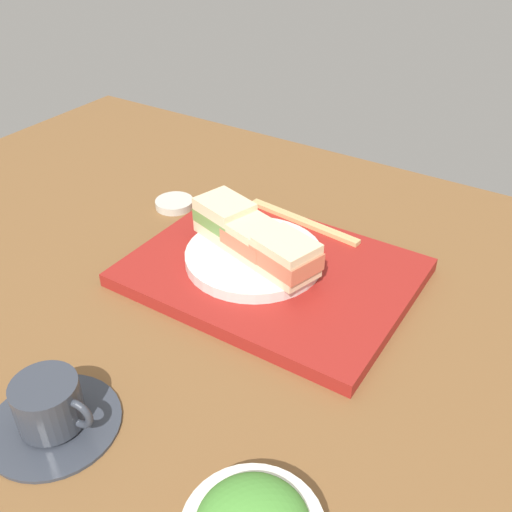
{
  "coord_description": "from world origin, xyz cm",
  "views": [
    {
      "loc": [
        -40.36,
        52.2,
        50.29
      ],
      "look_at": [
        -4.8,
        -3.28,
        5.0
      ],
      "focal_mm": 40.88,
      "sensor_mm": 36.0,
      "label": 1
    }
  ],
  "objects_px": {
    "chopsticks_pair": "(303,222)",
    "sandwich_middle": "(254,238)",
    "coffee_cup": "(48,408)",
    "sandwich_far": "(225,218)",
    "small_sauce_dish": "(174,204)",
    "sandwich_plate": "(254,257)",
    "sandwich_near": "(286,257)"
  },
  "relations": [
    {
      "from": "sandwich_middle",
      "to": "sandwich_far",
      "type": "height_order",
      "value": "sandwich_far"
    },
    {
      "from": "sandwich_far",
      "to": "chopsticks_pair",
      "type": "relative_size",
      "value": 0.46
    },
    {
      "from": "chopsticks_pair",
      "to": "small_sauce_dish",
      "type": "relative_size",
      "value": 3.1
    },
    {
      "from": "sandwich_near",
      "to": "coffee_cup",
      "type": "distance_m",
      "value": 0.35
    },
    {
      "from": "sandwich_near",
      "to": "sandwich_plate",
      "type": "bearing_deg",
      "value": -16.08
    },
    {
      "from": "sandwich_middle",
      "to": "coffee_cup",
      "type": "relative_size",
      "value": 0.65
    },
    {
      "from": "sandwich_far",
      "to": "sandwich_near",
      "type": "bearing_deg",
      "value": 163.92
    },
    {
      "from": "sandwich_plate",
      "to": "sandwich_far",
      "type": "relative_size",
      "value": 2.14
    },
    {
      "from": "sandwich_plate",
      "to": "chopsticks_pair",
      "type": "xyz_separation_m",
      "value": [
        -0.01,
        -0.13,
        -0.0
      ]
    },
    {
      "from": "sandwich_plate",
      "to": "sandwich_middle",
      "type": "distance_m",
      "value": 0.03
    },
    {
      "from": "sandwich_near",
      "to": "sandwich_middle",
      "type": "xyz_separation_m",
      "value": [
        0.06,
        -0.02,
        -0.0
      ]
    },
    {
      "from": "sandwich_middle",
      "to": "chopsticks_pair",
      "type": "bearing_deg",
      "value": -93.89
    },
    {
      "from": "sandwich_middle",
      "to": "small_sauce_dish",
      "type": "distance_m",
      "value": 0.24
    },
    {
      "from": "sandwich_near",
      "to": "sandwich_middle",
      "type": "height_order",
      "value": "sandwich_near"
    },
    {
      "from": "sandwich_plate",
      "to": "sandwich_far",
      "type": "bearing_deg",
      "value": -16.08
    },
    {
      "from": "chopsticks_pair",
      "to": "sandwich_middle",
      "type": "bearing_deg",
      "value": 86.11
    },
    {
      "from": "sandwich_far",
      "to": "coffee_cup",
      "type": "distance_m",
      "value": 0.37
    },
    {
      "from": "sandwich_plate",
      "to": "sandwich_near",
      "type": "xyz_separation_m",
      "value": [
        -0.06,
        0.02,
        0.03
      ]
    },
    {
      "from": "sandwich_middle",
      "to": "sandwich_far",
      "type": "bearing_deg",
      "value": -16.08
    },
    {
      "from": "sandwich_plate",
      "to": "sandwich_near",
      "type": "height_order",
      "value": "sandwich_near"
    },
    {
      "from": "sandwich_plate",
      "to": "sandwich_far",
      "type": "height_order",
      "value": "sandwich_far"
    },
    {
      "from": "sandwich_near",
      "to": "sandwich_far",
      "type": "distance_m",
      "value": 0.13
    },
    {
      "from": "sandwich_plate",
      "to": "small_sauce_dish",
      "type": "height_order",
      "value": "sandwich_plate"
    },
    {
      "from": "sandwich_near",
      "to": "small_sauce_dish",
      "type": "bearing_deg",
      "value": -20.49
    },
    {
      "from": "coffee_cup",
      "to": "small_sauce_dish",
      "type": "bearing_deg",
      "value": -66.7
    },
    {
      "from": "sandwich_near",
      "to": "coffee_cup",
      "type": "bearing_deg",
      "value": 73.83
    },
    {
      "from": "sandwich_plate",
      "to": "sandwich_far",
      "type": "distance_m",
      "value": 0.07
    },
    {
      "from": "sandwich_plate",
      "to": "coffee_cup",
      "type": "height_order",
      "value": "coffee_cup"
    },
    {
      "from": "sandwich_near",
      "to": "chopsticks_pair",
      "type": "bearing_deg",
      "value": -69.99
    },
    {
      "from": "sandwich_far",
      "to": "chopsticks_pair",
      "type": "height_order",
      "value": "sandwich_far"
    },
    {
      "from": "chopsticks_pair",
      "to": "coffee_cup",
      "type": "bearing_deg",
      "value": 85.01
    },
    {
      "from": "sandwich_far",
      "to": "small_sauce_dish",
      "type": "xyz_separation_m",
      "value": [
        0.16,
        -0.07,
        -0.06
      ]
    }
  ]
}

